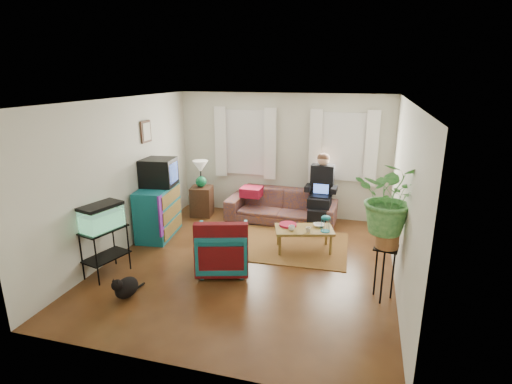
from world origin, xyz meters
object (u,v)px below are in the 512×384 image
(plant_stand, at_px, (384,273))
(sofa, at_px, (281,201))
(dresser, at_px, (158,211))
(coffee_table, at_px, (304,239))
(armchair, at_px, (223,246))
(side_table, at_px, (202,201))
(aquarium_stand, at_px, (106,252))

(plant_stand, bearing_deg, sofa, 127.22)
(dresser, bearing_deg, plant_stand, -23.98)
(sofa, height_order, coffee_table, sofa)
(sofa, height_order, armchair, sofa)
(armchair, height_order, plant_stand, armchair)
(side_table, distance_m, dresser, 1.33)
(sofa, xyz_separation_m, aquarium_stand, (-2.09, -2.99, -0.06))
(side_table, xyz_separation_m, dresser, (-0.34, -1.28, 0.16))
(dresser, relative_size, armchair, 1.35)
(aquarium_stand, xyz_separation_m, plant_stand, (4.05, 0.40, 0.01))
(armchair, xyz_separation_m, plant_stand, (2.39, -0.22, -0.01))
(side_table, bearing_deg, plant_stand, -33.88)
(armchair, relative_size, coffee_table, 0.80)
(aquarium_stand, distance_m, armchair, 1.77)
(side_table, bearing_deg, armchair, -59.96)
(side_table, distance_m, armchair, 2.62)
(side_table, distance_m, coffee_table, 2.71)
(sofa, distance_m, aquarium_stand, 3.64)
(sofa, xyz_separation_m, plant_stand, (1.96, -2.59, -0.05))
(plant_stand, bearing_deg, coffee_table, 135.25)
(dresser, bearing_deg, aquarium_stand, -97.71)
(aquarium_stand, height_order, coffee_table, aquarium_stand)
(side_table, relative_size, dresser, 0.60)
(aquarium_stand, distance_m, coffee_table, 3.24)
(side_table, relative_size, plant_stand, 0.82)
(sofa, relative_size, aquarium_stand, 2.99)
(side_table, relative_size, aquarium_stand, 0.85)
(side_table, bearing_deg, sofa, 3.32)
(dresser, bearing_deg, sofa, 26.23)
(coffee_table, relative_size, plant_stand, 1.28)
(armchair, bearing_deg, aquarium_stand, 3.78)
(side_table, height_order, aquarium_stand, aquarium_stand)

